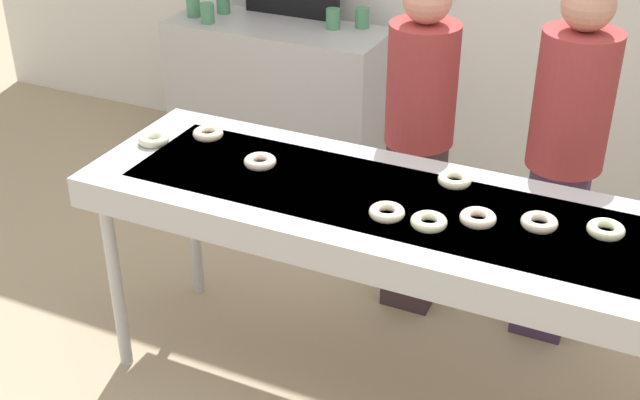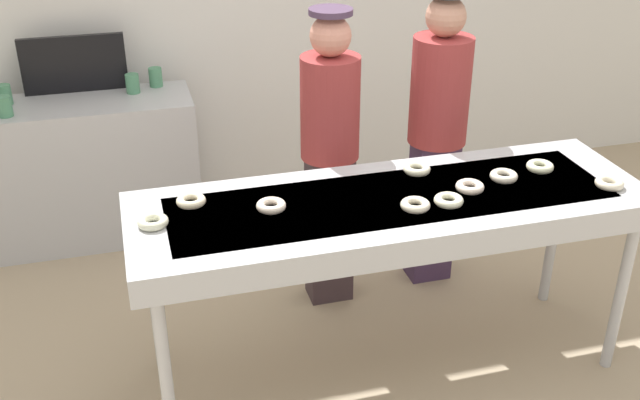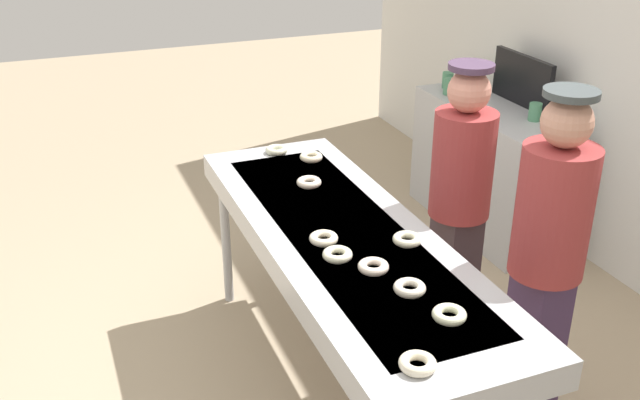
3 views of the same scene
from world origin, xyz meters
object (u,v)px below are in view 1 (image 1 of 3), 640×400
(sugar_donut_3, at_px, (260,162))
(paper_cup_0, at_px, (193,7))
(sugar_donut_1, at_px, (539,222))
(prep_counter, at_px, (278,97))
(sugar_donut_9, at_px, (606,230))
(worker_assistant, at_px, (566,146))
(paper_cup_4, at_px, (223,4))
(paper_cup_3, at_px, (207,13))
(sugar_donut_8, at_px, (387,212))
(worker_baker, at_px, (419,132))
(sugar_donut_6, at_px, (208,133))
(fryer_conveyor, at_px, (383,214))
(sugar_donut_4, at_px, (429,222))
(sugar_donut_2, at_px, (455,180))
(paper_cup_1, at_px, (362,18))
(sugar_donut_7, at_px, (478,218))
(paper_cup_2, at_px, (333,19))
(sugar_donut_5, at_px, (154,139))

(sugar_donut_3, distance_m, paper_cup_0, 2.17)
(sugar_donut_1, relative_size, prep_counter, 0.10)
(sugar_donut_9, distance_m, worker_assistant, 0.70)
(paper_cup_4, bearing_deg, sugar_donut_3, -55.31)
(paper_cup_3, height_order, paper_cup_4, same)
(sugar_donut_8, distance_m, worker_baker, 0.83)
(sugar_donut_6, xyz_separation_m, paper_cup_4, (-0.92, 1.67, 0.02))
(fryer_conveyor, bearing_deg, sugar_donut_9, 6.00)
(sugar_donut_6, relative_size, worker_baker, 0.08)
(sugar_donut_4, bearing_deg, sugar_donut_2, 91.85)
(fryer_conveyor, xyz_separation_m, sugar_donut_2, (0.21, 0.22, 0.09))
(worker_baker, bearing_deg, sugar_donut_8, 117.59)
(sugar_donut_3, bearing_deg, paper_cup_1, 100.28)
(sugar_donut_7, bearing_deg, prep_counter, 134.41)
(sugar_donut_6, bearing_deg, paper_cup_3, 121.83)
(sugar_donut_6, relative_size, prep_counter, 0.10)
(sugar_donut_4, bearing_deg, sugar_donut_1, 24.48)
(fryer_conveyor, relative_size, paper_cup_1, 19.65)
(fryer_conveyor, relative_size, sugar_donut_8, 18.10)
(paper_cup_1, bearing_deg, paper_cup_3, -160.49)
(paper_cup_0, distance_m, paper_cup_1, 1.07)
(sugar_donut_6, relative_size, worker_assistant, 0.08)
(paper_cup_2, bearing_deg, sugar_donut_7, -52.95)
(prep_counter, height_order, paper_cup_2, paper_cup_2)
(paper_cup_1, xyz_separation_m, paper_cup_3, (-0.89, -0.32, 0.00))
(sugar_donut_2, distance_m, sugar_donut_5, 1.29)
(sugar_donut_2, bearing_deg, paper_cup_4, 141.05)
(sugar_donut_4, xyz_separation_m, paper_cup_0, (-2.16, 1.84, 0.02))
(sugar_donut_2, xyz_separation_m, prep_counter, (-1.60, 1.55, -0.51))
(fryer_conveyor, distance_m, sugar_donut_3, 0.56)
(sugar_donut_9, relative_size, worker_assistant, 0.08)
(sugar_donut_5, height_order, paper_cup_1, paper_cup_1)
(sugar_donut_9, distance_m, paper_cup_3, 3.01)
(sugar_donut_7, bearing_deg, sugar_donut_5, 177.84)
(sugar_donut_6, xyz_separation_m, paper_cup_2, (-0.16, 1.68, 0.02))
(sugar_donut_4, xyz_separation_m, worker_assistant, (0.32, 0.86, -0.01))
(sugar_donut_2, height_order, prep_counter, sugar_donut_2)
(sugar_donut_5, height_order, sugar_donut_8, same)
(sugar_donut_6, xyz_separation_m, paper_cup_0, (-1.05, 1.53, 0.02))
(sugar_donut_4, height_order, prep_counter, sugar_donut_4)
(sugar_donut_9, xyz_separation_m, paper_cup_3, (-2.59, 1.54, 0.02))
(paper_cup_0, bearing_deg, sugar_donut_9, -30.67)
(worker_assistant, relative_size, paper_cup_4, 14.11)
(sugar_donut_8, bearing_deg, worker_assistant, 60.84)
(worker_assistant, xyz_separation_m, paper_cup_2, (-1.59, 1.12, 0.03))
(sugar_donut_5, distance_m, paper_cup_1, 1.93)
(sugar_donut_6, bearing_deg, sugar_donut_9, -3.10)
(worker_assistant, bearing_deg, sugar_donut_3, 45.47)
(sugar_donut_4, distance_m, sugar_donut_9, 0.62)
(sugar_donut_9, height_order, paper_cup_2, paper_cup_2)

